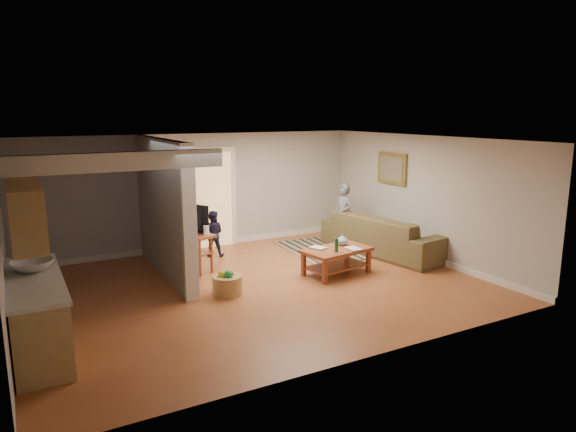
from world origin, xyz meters
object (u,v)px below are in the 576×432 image
object	(u,v)px
coffee_table	(337,254)
child	(342,246)
tv_console	(187,236)
toddler	(213,256)
sofa	(384,253)
speaker_left	(196,265)
speaker_right	(180,238)
toy_basket	(227,284)

from	to	relation	value
coffee_table	child	distance (m)	2.09
tv_console	toddler	bearing A→B (deg)	16.80
tv_console	child	distance (m)	3.65
sofa	tv_console	world-z (taller)	tv_console
speaker_left	toddler	size ratio (longest dim) A/B	0.94
speaker_left	child	world-z (taller)	speaker_left
sofa	child	bearing A→B (deg)	16.94
speaker_left	tv_console	bearing A→B (deg)	93.24
coffee_table	toddler	bearing A→B (deg)	125.54
sofa	speaker_right	size ratio (longest dim) A/B	2.54
sofa	child	xyz separation A→B (m)	(-0.45, 0.91, 0.00)
tv_console	toy_basket	bearing A→B (deg)	-109.69
sofa	speaker_right	bearing A→B (deg)	65.59
sofa	coffee_table	size ratio (longest dim) A/B	2.11
speaker_right	child	world-z (taller)	speaker_right
toy_basket	sofa	bearing A→B (deg)	11.24
sofa	tv_console	bearing A→B (deg)	68.89
coffee_table	toy_basket	bearing A→B (deg)	-178.39
sofa	coffee_table	bearing A→B (deg)	103.73
child	toddler	bearing A→B (deg)	-105.66
toddler	toy_basket	bearing A→B (deg)	102.06
tv_console	toddler	xyz separation A→B (m)	(0.74, 0.65, -0.66)
sofa	toy_basket	world-z (taller)	toy_basket
speaker_right	child	bearing A→B (deg)	7.77
tv_console	toy_basket	xyz separation A→B (m)	(0.14, -1.64, -0.48)
toddler	tv_console	bearing A→B (deg)	68.17
sofa	toddler	bearing A→B (deg)	56.24
speaker_left	child	xyz separation A→B (m)	(3.85, 1.29, -0.45)
child	speaker_right	bearing A→B (deg)	-97.03
speaker_left	toy_basket	xyz separation A→B (m)	(0.40, -0.40, -0.27)
sofa	toddler	distance (m)	3.62
sofa	speaker_left	distance (m)	4.34
sofa	toy_basket	distance (m)	3.98
sofa	speaker_left	world-z (taller)	speaker_left
tv_console	speaker_right	distance (m)	0.29
tv_console	speaker_left	bearing A→B (deg)	-126.41
sofa	coffee_table	xyz separation A→B (m)	(-1.70, -0.71, 0.38)
sofa	child	size ratio (longest dim) A/B	2.02
coffee_table	toy_basket	xyz separation A→B (m)	(-2.20, -0.06, -0.20)
speaker_left	toy_basket	bearing A→B (deg)	-29.44
speaker_left	sofa	bearing A→B (deg)	20.30
coffee_table	speaker_left	world-z (taller)	speaker_left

